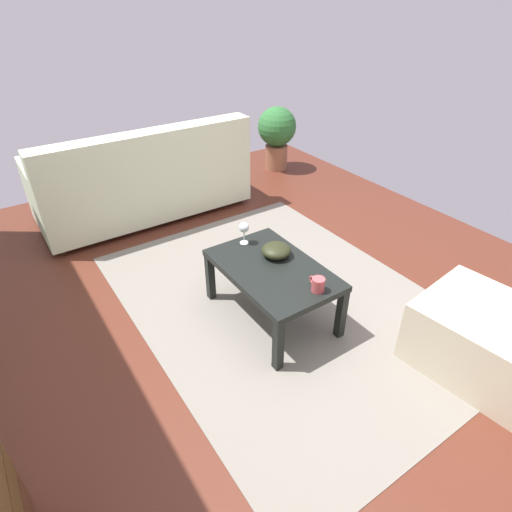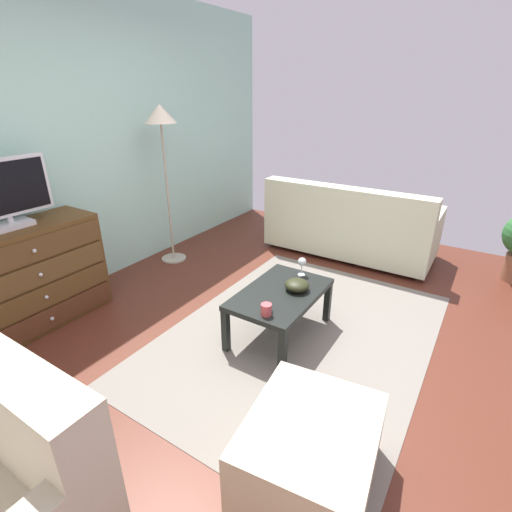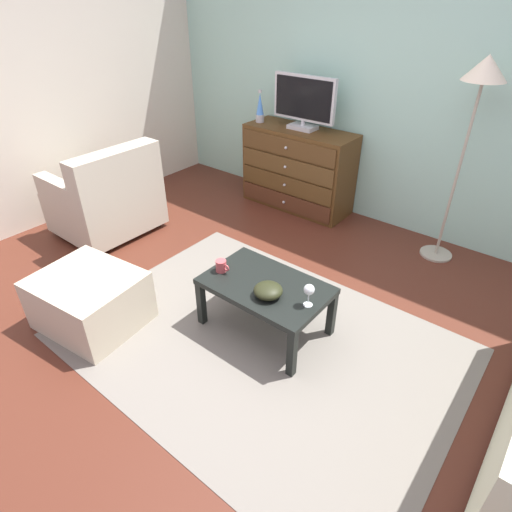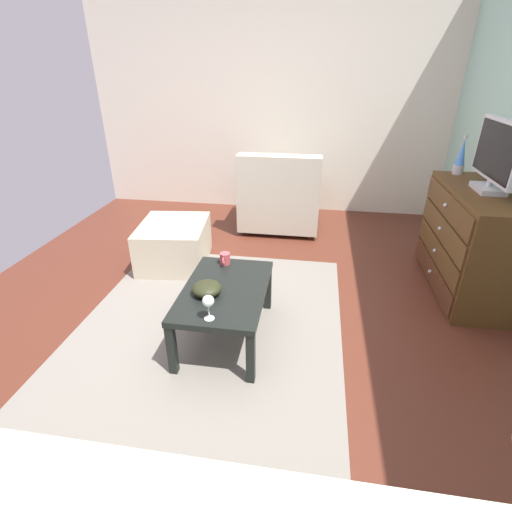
{
  "view_description": "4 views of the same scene",
  "coord_description": "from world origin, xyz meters",
  "px_view_note": "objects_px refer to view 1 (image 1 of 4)",
  "views": [
    {
      "loc": [
        -1.61,
        1.25,
        1.9
      ],
      "look_at": [
        0.03,
        0.15,
        0.61
      ],
      "focal_mm": 29.72,
      "sensor_mm": 36.0,
      "label": 1
    },
    {
      "loc": [
        -2.12,
        -1.26,
        1.83
      ],
      "look_at": [
        -0.16,
        -0.02,
        0.8
      ],
      "focal_mm": 26.5,
      "sensor_mm": 36.0,
      "label": 2
    },
    {
      "loc": [
        1.53,
        -1.89,
        2.11
      ],
      "look_at": [
        0.08,
        -0.09,
        0.61
      ],
      "focal_mm": 29.68,
      "sensor_mm": 36.0,
      "label": 3
    },
    {
      "loc": [
        2.24,
        0.49,
        1.72
      ],
      "look_at": [
        0.07,
        0.15,
        0.62
      ],
      "focal_mm": 26.81,
      "sensor_mm": 36.0,
      "label": 4
    }
  ],
  "objects_px": {
    "couch_large": "(143,181)",
    "ottoman": "(483,339)",
    "mug": "(318,284)",
    "bowl_decorative": "(276,250)",
    "wine_glass": "(244,228)",
    "potted_plant": "(277,132)",
    "coffee_table": "(272,274)"
  },
  "relations": [
    {
      "from": "coffee_table",
      "to": "couch_large",
      "type": "xyz_separation_m",
      "value": [
        1.88,
        0.12,
        -0.01
      ]
    },
    {
      "from": "bowl_decorative",
      "to": "coffee_table",
      "type": "bearing_deg",
      "value": 134.34
    },
    {
      "from": "bowl_decorative",
      "to": "wine_glass",
      "type": "bearing_deg",
      "value": 18.34
    },
    {
      "from": "mug",
      "to": "wine_glass",
      "type": "bearing_deg",
      "value": 5.49
    },
    {
      "from": "coffee_table",
      "to": "ottoman",
      "type": "bearing_deg",
      "value": -144.21
    },
    {
      "from": "bowl_decorative",
      "to": "potted_plant",
      "type": "bearing_deg",
      "value": -36.42
    },
    {
      "from": "coffee_table",
      "to": "potted_plant",
      "type": "xyz_separation_m",
      "value": [
        2.14,
        -1.61,
        0.09
      ]
    },
    {
      "from": "bowl_decorative",
      "to": "couch_large",
      "type": "height_order",
      "value": "couch_large"
    },
    {
      "from": "bowl_decorative",
      "to": "potted_plant",
      "type": "distance_m",
      "value": 2.55
    },
    {
      "from": "coffee_table",
      "to": "ottoman",
      "type": "xyz_separation_m",
      "value": [
        -1.02,
        -0.74,
        -0.15
      ]
    },
    {
      "from": "mug",
      "to": "bowl_decorative",
      "type": "bearing_deg",
      "value": -2.48
    },
    {
      "from": "bowl_decorative",
      "to": "ottoman",
      "type": "xyz_separation_m",
      "value": [
        -1.11,
        -0.64,
        -0.24
      ]
    },
    {
      "from": "bowl_decorative",
      "to": "couch_large",
      "type": "xyz_separation_m",
      "value": [
        1.79,
        0.21,
        -0.1
      ]
    },
    {
      "from": "mug",
      "to": "couch_large",
      "type": "height_order",
      "value": "couch_large"
    },
    {
      "from": "mug",
      "to": "bowl_decorative",
      "type": "height_order",
      "value": "same"
    },
    {
      "from": "bowl_decorative",
      "to": "potted_plant",
      "type": "xyz_separation_m",
      "value": [
        2.05,
        -1.52,
        -0.0
      ]
    },
    {
      "from": "coffee_table",
      "to": "mug",
      "type": "bearing_deg",
      "value": -167.45
    },
    {
      "from": "wine_glass",
      "to": "bowl_decorative",
      "type": "xyz_separation_m",
      "value": [
        -0.25,
        -0.08,
        -0.07
      ]
    },
    {
      "from": "wine_glass",
      "to": "bowl_decorative",
      "type": "bearing_deg",
      "value": -161.66
    },
    {
      "from": "wine_glass",
      "to": "mug",
      "type": "xyz_separation_m",
      "value": [
        -0.68,
        -0.07,
        -0.07
      ]
    },
    {
      "from": "mug",
      "to": "couch_large",
      "type": "relative_size",
      "value": 0.06
    },
    {
      "from": "mug",
      "to": "ottoman",
      "type": "height_order",
      "value": "mug"
    },
    {
      "from": "coffee_table",
      "to": "bowl_decorative",
      "type": "relative_size",
      "value": 4.46
    },
    {
      "from": "couch_large",
      "to": "ottoman",
      "type": "bearing_deg",
      "value": -163.55
    },
    {
      "from": "coffee_table",
      "to": "bowl_decorative",
      "type": "xyz_separation_m",
      "value": [
        0.09,
        -0.09,
        0.09
      ]
    },
    {
      "from": "ottoman",
      "to": "potted_plant",
      "type": "xyz_separation_m",
      "value": [
        3.17,
        -0.87,
        0.24
      ]
    },
    {
      "from": "mug",
      "to": "couch_large",
      "type": "distance_m",
      "value": 2.23
    },
    {
      "from": "wine_glass",
      "to": "bowl_decorative",
      "type": "relative_size",
      "value": 0.82
    },
    {
      "from": "wine_glass",
      "to": "ottoman",
      "type": "bearing_deg",
      "value": -152.0
    },
    {
      "from": "wine_glass",
      "to": "coffee_table",
      "type": "bearing_deg",
      "value": 178.43
    },
    {
      "from": "wine_glass",
      "to": "couch_large",
      "type": "distance_m",
      "value": 1.55
    },
    {
      "from": "mug",
      "to": "ottoman",
      "type": "relative_size",
      "value": 0.16
    }
  ]
}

